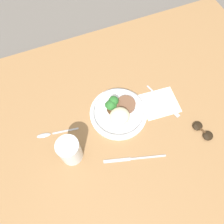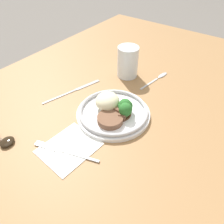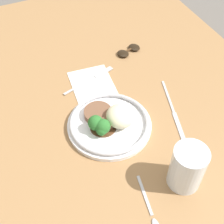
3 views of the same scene
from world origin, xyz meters
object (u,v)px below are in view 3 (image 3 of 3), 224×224
(plate, at_px, (109,122))
(knife, at_px, (173,111))
(juice_glass, at_px, (187,169))
(spoon, at_px, (154,221))
(sunglasses, at_px, (129,51))
(fork, at_px, (93,78))

(plate, height_order, knife, plate)
(juice_glass, xyz_separation_m, spoon, (0.06, -0.11, -0.05))
(knife, bearing_deg, sunglasses, -164.43)
(knife, distance_m, spoon, 0.33)
(knife, distance_m, sunglasses, 0.30)
(spoon, distance_m, sunglasses, 0.60)
(juice_glass, height_order, spoon, juice_glass)
(plate, height_order, fork, plate)
(sunglasses, bearing_deg, plate, -52.11)
(sunglasses, bearing_deg, spoon, -37.61)
(plate, height_order, spoon, plate)
(juice_glass, bearing_deg, spoon, -62.13)
(fork, bearing_deg, sunglasses, 8.52)
(juice_glass, relative_size, knife, 0.52)
(plate, bearing_deg, spoon, -3.45)
(knife, height_order, spoon, spoon)
(plate, distance_m, knife, 0.19)
(spoon, xyz_separation_m, sunglasses, (-0.56, 0.21, 0.00))
(spoon, bearing_deg, sunglasses, 168.46)
(plate, relative_size, sunglasses, 2.36)
(plate, height_order, sunglasses, plate)
(plate, bearing_deg, fork, 170.44)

